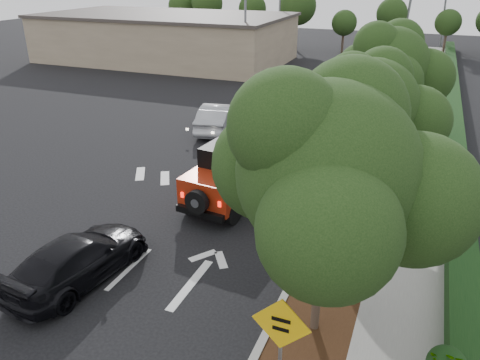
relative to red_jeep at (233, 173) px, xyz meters
The scene contains 18 objects.
ground 5.42m from the red_jeep, 102.11° to the right, with size 120.00×120.00×0.00m, color black.
curb 7.73m from the red_jeep, 62.91° to the left, with size 0.20×70.00×0.15m, color #9E9B93.
planting_strip 8.23m from the red_jeep, 56.65° to the left, with size 1.80×70.00×0.12m, color black.
sidewalk 9.40m from the red_jeep, 46.87° to the left, with size 2.00×70.00×0.12m, color gray.
hedge 10.38m from the red_jeep, 41.20° to the left, with size 0.80×70.00×0.80m, color black.
commercial_building 30.16m from the red_jeep, 124.59° to the left, with size 22.00×12.00×4.00m, color gray.
transmission_tower 43.11m from the red_jeep, 83.49° to the left, with size 7.00×4.00×28.00m, color slate, non-canonical shape.
street_tree_near 7.33m from the red_jeep, 51.69° to the right, with size 3.80×3.80×5.92m, color black, non-canonical shape.
street_tree_mid 4.81m from the red_jeep, 16.37° to the left, with size 3.20×3.20×5.32m, color black, non-canonical shape.
street_tree_far 9.09m from the red_jeep, 60.14° to the left, with size 3.40×3.40×5.62m, color black, non-canonical shape.
light_pole_a 22.20m from the red_jeep, 110.08° to the left, with size 2.00×0.22×9.00m, color slate, non-canonical shape.
light_pole_b 33.95m from the red_jeep, 104.70° to the left, with size 2.00×0.22×9.00m, color slate, non-canonical shape.
red_jeep is the anchor object (origin of this frame).
silver_suv_ahead 3.46m from the red_jeep, 97.19° to the left, with size 2.78×6.03×1.68m, color #ACB0B4.
black_suv_oncoming 6.42m from the red_jeep, 109.25° to the right, with size 1.81×4.46×1.29m, color black.
silver_sedan_oncoming 8.37m from the red_jeep, 118.01° to the left, with size 1.55×4.45×1.47m, color #A5A7AC.
parked_suv 24.52m from the red_jeep, 118.18° to the left, with size 1.56×3.88×1.32m, color #9C9EA3.
speed_hump_sign 9.04m from the red_jeep, 61.61° to the right, with size 1.15×0.10×2.44m.
Camera 1 is at (7.20, -9.30, 7.98)m, focal length 35.00 mm.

